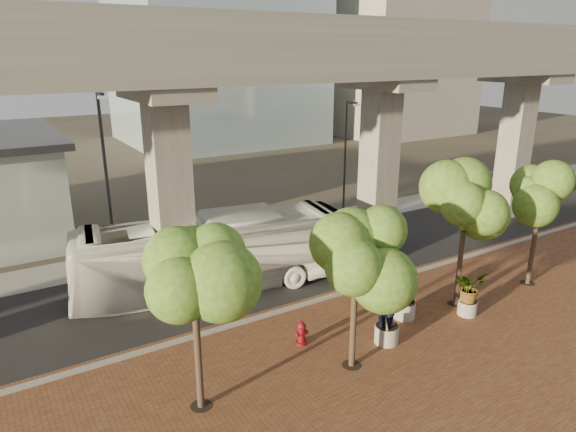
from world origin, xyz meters
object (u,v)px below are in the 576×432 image
transit_bus (216,254)px  planter_front (469,289)px  parked_car (500,184)px  fire_hydrant (302,333)px

transit_bus → planter_front: size_ratio=6.62×
transit_bus → planter_front: transit_bus is taller
parked_car → planter_front: size_ratio=2.58×
transit_bus → parked_car: 26.89m
parked_car → fire_hydrant: parked_car is taller
parked_car → fire_hydrant: size_ratio=5.18×
parked_car → fire_hydrant: 27.82m
transit_bus → fire_hydrant: 6.45m
transit_bus → fire_hydrant: transit_bus is taller
parked_car → transit_bus: bearing=99.0°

